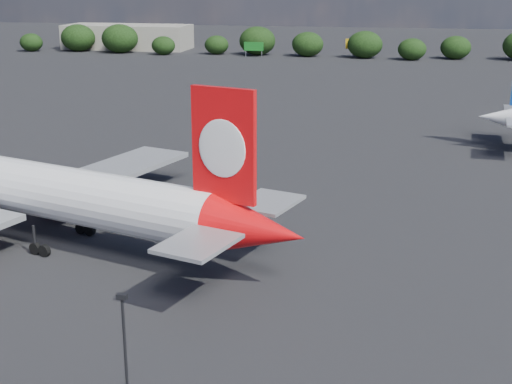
# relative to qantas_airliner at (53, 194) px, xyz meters

# --- Properties ---
(ground) EXTENTS (500.00, 500.00, 0.00)m
(ground) POSITION_rel_qantas_airliner_xyz_m (4.47, 42.47, -4.94)
(ground) COLOR black
(ground) RESTS_ON ground
(qantas_airliner) EXTENTS (48.80, 46.81, 16.21)m
(qantas_airliner) POSITION_rel_qantas_airliner_xyz_m (0.00, 0.00, 0.00)
(qantas_airliner) COLOR white
(qantas_airliner) RESTS_ON ground
(apron_lamp_post) EXTENTS (0.55, 0.30, 9.06)m
(apron_lamp_post) POSITION_rel_qantas_airliner_xyz_m (17.99, -27.45, 0.22)
(apron_lamp_post) COLOR black
(apron_lamp_post) RESTS_ON ground
(terminal_building) EXTENTS (42.00, 16.00, 8.00)m
(terminal_building) POSITION_rel_qantas_airliner_xyz_m (-60.53, 174.47, -0.94)
(terminal_building) COLOR gray
(terminal_building) RESTS_ON ground
(highway_sign) EXTENTS (6.00, 0.30, 4.50)m
(highway_sign) POSITION_rel_qantas_airliner_xyz_m (-13.53, 158.47, -1.81)
(highway_sign) COLOR #14681C
(highway_sign) RESTS_ON ground
(billboard_yellow) EXTENTS (5.00, 0.30, 5.50)m
(billboard_yellow) POSITION_rel_qantas_airliner_xyz_m (16.47, 164.47, -1.07)
(billboard_yellow) COLOR yellow
(billboard_yellow) RESTS_ON ground
(horizon_treeline) EXTENTS (206.07, 14.37, 9.14)m
(horizon_treeline) POSITION_rel_qantas_airliner_xyz_m (9.74, 162.43, -0.95)
(horizon_treeline) COLOR black
(horizon_treeline) RESTS_ON ground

